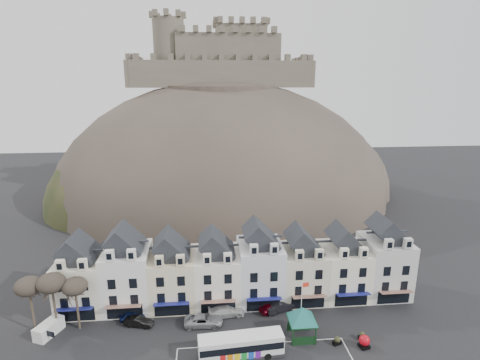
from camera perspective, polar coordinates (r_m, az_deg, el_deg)
The scene contains 19 objects.
townhouse_terrace at distance 60.33m, azimuth -0.07°, elevation -13.29°, with size 54.40×9.35×11.80m.
castle_hill at distance 111.33m, azimuth -1.99°, elevation -2.73°, with size 100.00×76.00×68.00m.
castle at distance 113.22m, azimuth -2.80°, elevation 18.12°, with size 50.20×22.20×22.00m.
tree_left_far at distance 59.74m, azimuth -29.54°, elevation -13.96°, with size 3.61×3.61×8.24m.
tree_left_mid at distance 58.43m, azimuth -26.82°, elevation -13.88°, with size 3.78×3.78×8.64m.
tree_left_near at distance 57.72m, azimuth -23.88°, elevation -14.66°, with size 3.43×3.43×7.84m.
bus at distance 51.36m, azimuth 0.15°, elevation -23.82°, with size 10.86×3.28×3.02m.
bus_shelter at distance 53.72m, azimuth 9.48°, elevation -19.53°, with size 7.32×7.32×4.65m.
red_buoy at distance 55.52m, azimuth 18.42°, elevation -22.30°, with size 1.44×1.44×1.77m.
flagpole at distance 55.16m, azimuth 9.42°, elevation -17.84°, with size 1.04×0.26×7.26m.
white_van at distance 61.03m, azimuth -27.10°, elevation -19.51°, with size 3.24×4.45×1.86m.
planter_west at distance 55.29m, azimuth 14.59°, elevation -22.62°, with size 1.27×0.91×1.14m.
planter_east at distance 57.11m, azimuth 18.14°, elevation -21.61°, with size 1.12×0.74×1.03m.
car_navy at distance 60.23m, azimuth -16.10°, elevation -19.17°, with size 1.48×3.69×1.26m, color #0C163E.
car_black at distance 58.60m, azimuth -15.20°, elevation -20.11°, with size 1.43×4.10×1.35m, color black.
car_silver at distance 57.10m, azimuth -5.58°, elevation -20.53°, with size 2.54×5.41×1.53m, color #979A9E.
car_white at distance 58.73m, azimuth -2.12°, elevation -19.32°, with size 2.19×5.37×1.56m, color silver.
car_maroon at distance 59.86m, azimuth 4.99°, elevation -18.70°, with size 1.72×4.29×1.46m, color #5A0513.
car_charcoal at distance 60.03m, azimuth 6.18°, elevation -18.55°, with size 1.68×4.81×1.58m, color black.
Camera 1 is at (-4.71, -36.99, 33.80)m, focal length 28.00 mm.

